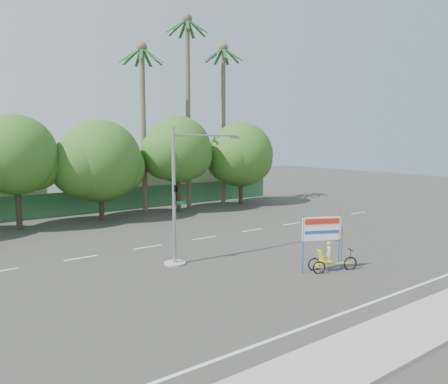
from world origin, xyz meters
TOP-DOWN VIEW (x-y plane):
  - ground at (0.00, 0.00)m, footprint 120.00×120.00m
  - sidewalk_near at (0.00, -7.50)m, footprint 50.00×2.40m
  - fence at (0.00, 21.50)m, footprint 38.00×0.08m
  - building_right at (8.00, 26.00)m, footprint 14.00×8.00m
  - tree_left at (-7.05, 18.00)m, footprint 6.66×5.60m
  - tree_center at (-1.05, 18.00)m, footprint 7.62×6.40m
  - tree_right at (5.95, 18.00)m, footprint 6.90×5.80m
  - tree_far_right at (12.95, 18.00)m, footprint 7.38×6.20m
  - palm_tall at (8.00, 19.50)m, footprint 3.73×3.79m
  - palm_mid at (12.00, 19.50)m, footprint 3.73×3.79m
  - palm_short at (3.50, 19.50)m, footprint 3.73×3.79m
  - traffic_signal at (-2.20, 3.98)m, footprint 4.72×1.10m
  - trike_billboard at (2.78, -1.40)m, footprint 2.64×1.39m

SIDE VIEW (x-z plane):
  - ground at x=0.00m, z-range 0.00..0.00m
  - sidewalk_near at x=0.00m, z-range 0.00..0.12m
  - fence at x=0.00m, z-range 0.00..2.00m
  - trike_billboard at x=2.78m, z-range -0.28..2.55m
  - building_right at x=8.00m, z-range 0.00..3.60m
  - traffic_signal at x=-2.20m, z-range -0.58..6.42m
  - tree_center at x=-1.05m, z-range 0.54..8.39m
  - tree_far_right at x=12.95m, z-range 0.68..8.61m
  - tree_left at x=-7.05m, z-range 1.02..9.09m
  - tree_right at x=5.95m, z-range 1.06..9.42m
  - palm_short at x=3.50m, z-range 1.64..16.09m
  - palm_mid at x=12.00m, z-range 1.67..17.12m
  - palm_tall at x=8.00m, z-range 1.74..19.19m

